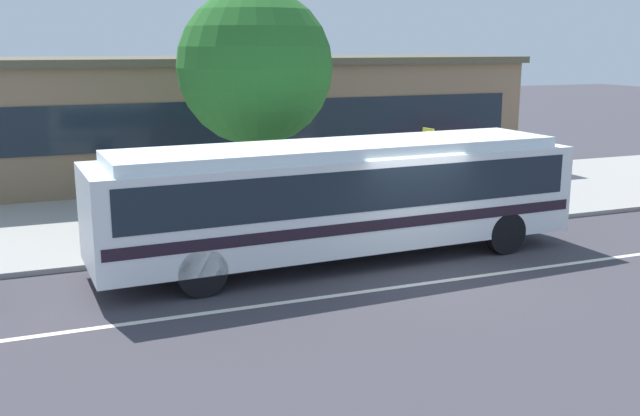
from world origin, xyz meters
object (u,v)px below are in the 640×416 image
object	(u,v)px
transit_bus	(341,193)
street_tree_near_stop	(255,67)
bus_stop_sign	(427,163)
pedestrian_walking_along_curb	(443,187)
pedestrian_waiting_near_sign	(195,204)
pedestrian_standing_by_tree	(261,195)

from	to	relation	value
transit_bus	street_tree_near_stop	world-z (taller)	street_tree_near_stop
bus_stop_sign	street_tree_near_stop	size ratio (longest dim) A/B	0.41
transit_bus	pedestrian_walking_along_curb	distance (m)	4.20
pedestrian_waiting_near_sign	pedestrian_walking_along_curb	bearing A→B (deg)	-2.21
street_tree_near_stop	pedestrian_standing_by_tree	bearing A→B (deg)	-104.93
transit_bus	pedestrian_standing_by_tree	world-z (taller)	transit_bus
transit_bus	pedestrian_walking_along_curb	size ratio (longest dim) A/B	6.60
pedestrian_walking_along_curb	transit_bus	bearing A→B (deg)	-154.08
pedestrian_walking_along_curb	street_tree_near_stop	xyz separation A→B (m)	(-4.31, 2.83, 3.12)
pedestrian_walking_along_curb	pedestrian_standing_by_tree	xyz separation A→B (m)	(-4.93, 0.52, 0.05)
bus_stop_sign	pedestrian_waiting_near_sign	bearing A→B (deg)	177.61
transit_bus	pedestrian_walking_along_curb	world-z (taller)	transit_bus
pedestrian_waiting_near_sign	bus_stop_sign	xyz separation A→B (m)	(6.16, -0.26, 0.64)
pedestrian_walking_along_curb	bus_stop_sign	xyz separation A→B (m)	(-0.49, 0.00, 0.66)
transit_bus	street_tree_near_stop	xyz separation A→B (m)	(-0.56, 4.66, 2.65)
pedestrian_walking_along_curb	street_tree_near_stop	size ratio (longest dim) A/B	0.27
pedestrian_standing_by_tree	bus_stop_sign	bearing A→B (deg)	-6.62
pedestrian_waiting_near_sign	street_tree_near_stop	bearing A→B (deg)	47.77
pedestrian_waiting_near_sign	street_tree_near_stop	world-z (taller)	street_tree_near_stop
pedestrian_walking_along_curb	pedestrian_waiting_near_sign	bearing A→B (deg)	177.79
pedestrian_walking_along_curb	bus_stop_sign	world-z (taller)	bus_stop_sign
pedestrian_standing_by_tree	street_tree_near_stop	xyz separation A→B (m)	(0.62, 2.32, 3.07)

